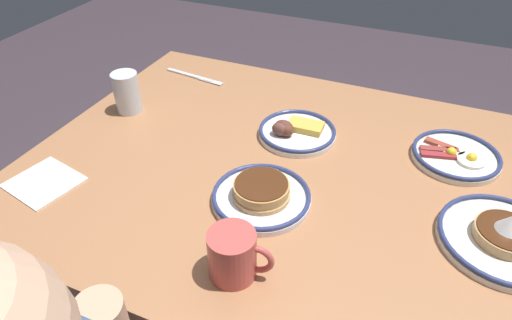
% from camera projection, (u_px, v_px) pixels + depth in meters
% --- Properties ---
extents(dining_table, '(1.29, 0.99, 0.73)m').
position_uv_depth(dining_table, '(286.00, 195.00, 1.16)').
color(dining_table, '#A76E47').
rests_on(dining_table, ground_plane).
extents(plate_near_main, '(0.21, 0.21, 0.05)m').
position_uv_depth(plate_near_main, '(295.00, 131.00, 1.21)').
color(plate_near_main, white).
rests_on(plate_near_main, dining_table).
extents(plate_center_pancakes, '(0.22, 0.22, 0.05)m').
position_uv_depth(plate_center_pancakes, '(261.00, 195.00, 1.00)').
color(plate_center_pancakes, white).
rests_on(plate_center_pancakes, dining_table).
extents(plate_far_companion, '(0.22, 0.22, 0.04)m').
position_uv_depth(plate_far_companion, '(456.00, 155.00, 1.13)').
color(plate_far_companion, silver).
rests_on(plate_far_companion, dining_table).
extents(plate_far_side, '(0.26, 0.26, 0.08)m').
position_uv_depth(plate_far_side, '(504.00, 238.00, 0.90)').
color(plate_far_side, silver).
rests_on(plate_far_side, dining_table).
extents(coffee_mug, '(0.13, 0.09, 0.10)m').
position_uv_depth(coffee_mug, '(234.00, 254.00, 0.82)').
color(coffee_mug, '#BF4C47').
rests_on(coffee_mug, dining_table).
extents(drinking_glass, '(0.07, 0.07, 0.12)m').
position_uv_depth(drinking_glass, '(127.00, 94.00, 1.30)').
color(drinking_glass, silver).
rests_on(drinking_glass, dining_table).
extents(paper_napkin, '(0.18, 0.17, 0.00)m').
position_uv_depth(paper_napkin, '(44.00, 182.00, 1.06)').
color(paper_napkin, white).
rests_on(paper_napkin, dining_table).
extents(butter_knife, '(0.22, 0.04, 0.01)m').
position_uv_depth(butter_knife, '(194.00, 77.00, 1.50)').
color(butter_knife, silver).
rests_on(butter_knife, dining_table).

